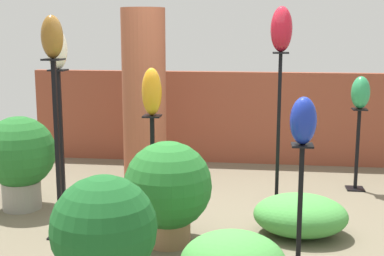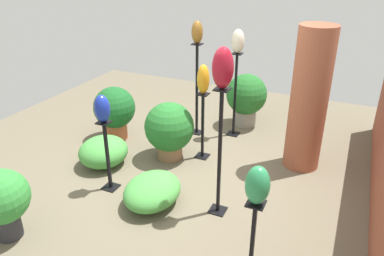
{
  "view_description": "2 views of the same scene",
  "coord_description": "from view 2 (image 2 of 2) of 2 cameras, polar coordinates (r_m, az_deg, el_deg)",
  "views": [
    {
      "loc": [
        0.36,
        -4.7,
        1.83
      ],
      "look_at": [
        -0.28,
        0.26,
        0.89
      ],
      "focal_mm": 50.0,
      "sensor_mm": 36.0,
      "label": 1
    },
    {
      "loc": [
        4.1,
        2.01,
        2.9
      ],
      "look_at": [
        -0.1,
        0.12,
        0.73
      ],
      "focal_mm": 35.0,
      "sensor_mm": 36.0,
      "label": 2
    }
  ],
  "objects": [
    {
      "name": "ground_plane",
      "position": [
        5.42,
        -1.54,
        -7.2
      ],
      "size": [
        8.0,
        8.0,
        0.0
      ],
      "primitive_type": "plane",
      "color": "#6B604C"
    },
    {
      "name": "brick_pillar",
      "position": [
        5.47,
        17.39,
        4.06
      ],
      "size": [
        0.52,
        0.52,
        2.07
      ],
      "primitive_type": "cylinder",
      "color": "#9E5138",
      "rests_on": "ground"
    },
    {
      "name": "pedestal_amber",
      "position": [
        5.66,
        1.63,
        -0.17
      ],
      "size": [
        0.2,
        0.2,
        1.04
      ],
      "color": "black",
      "rests_on": "ground"
    },
    {
      "name": "pedestal_cobalt",
      "position": [
        5.04,
        -12.71,
        -4.65
      ],
      "size": [
        0.2,
        0.2,
        0.98
      ],
      "color": "black",
      "rests_on": "ground"
    },
    {
      "name": "pedestal_jade",
      "position": [
        3.66,
        9.1,
        -17.7
      ],
      "size": [
        0.2,
        0.2,
        0.94
      ],
      "color": "black",
      "rests_on": "ground"
    },
    {
      "name": "pedestal_ivory",
      "position": [
        6.36,
        6.56,
        4.47
      ],
      "size": [
        0.2,
        0.2,
        1.44
      ],
      "color": "black",
      "rests_on": "ground"
    },
    {
      "name": "pedestal_ruby",
      "position": [
        4.34,
        4.22,
        -4.68
      ],
      "size": [
        0.2,
        0.2,
        1.6
      ],
      "color": "black",
      "rests_on": "ground"
    },
    {
      "name": "pedestal_bronze",
      "position": [
        6.36,
        0.75,
        5.27
      ],
      "size": [
        0.2,
        0.2,
        1.58
      ],
      "color": "black",
      "rests_on": "ground"
    },
    {
      "name": "art_vase_amber",
      "position": [
        5.37,
        1.73,
        7.43
      ],
      "size": [
        0.18,
        0.18,
        0.43
      ],
      "primitive_type": "ellipsoid",
      "color": "orange",
      "rests_on": "pedestal_amber"
    },
    {
      "name": "art_vase_cobalt",
      "position": [
        4.73,
        -13.52,
        2.88
      ],
      "size": [
        0.2,
        0.2,
        0.36
      ],
      "primitive_type": "ellipsoid",
      "color": "#192D9E",
      "rests_on": "pedestal_cobalt"
    },
    {
      "name": "art_vase_jade",
      "position": [
        3.23,
        9.95,
        -8.59
      ],
      "size": [
        0.21,
        0.21,
        0.36
      ],
      "primitive_type": "ellipsoid",
      "color": "#2D9356",
      "rests_on": "pedestal_jade"
    },
    {
      "name": "art_vase_ivory",
      "position": [
        6.09,
        7.01,
        12.99
      ],
      "size": [
        0.19,
        0.21,
        0.38
      ],
      "primitive_type": "ellipsoid",
      "color": "beige",
      "rests_on": "pedestal_ivory"
    },
    {
      "name": "art_vase_ruby",
      "position": [
        3.92,
        4.72,
        9.12
      ],
      "size": [
        0.22,
        0.23,
        0.45
      ],
      "primitive_type": "ellipsoid",
      "color": "maroon",
      "rests_on": "pedestal_ruby"
    },
    {
      "name": "art_vase_bronze",
      "position": [
        6.08,
        0.8,
        14.39
      ],
      "size": [
        0.18,
        0.18,
        0.36
      ],
      "primitive_type": "ellipsoid",
      "color": "brown",
      "rests_on": "pedestal_bronze"
    },
    {
      "name": "potted_plant_near_pillar",
      "position": [
        4.57,
        -26.99,
        -9.65
      ],
      "size": [
        0.6,
        0.6,
        0.84
      ],
      "color": "#2D2D33",
      "rests_on": "ground"
    },
    {
      "name": "potted_plant_mid_right",
      "position": [
        6.81,
        8.28,
        4.74
      ],
      "size": [
        0.73,
        0.73,
        0.96
      ],
      "color": "gray",
      "rests_on": "ground"
    },
    {
      "name": "potted_plant_front_left",
      "position": [
        5.65,
        -3.47,
        -0.08
      ],
      "size": [
        0.75,
        0.75,
        0.9
      ],
      "color": "#936B4C",
      "rests_on": "ground"
    },
    {
      "name": "potted_plant_back_center",
      "position": [
        6.37,
        -11.72,
        2.74
      ],
      "size": [
        0.69,
        0.69,
        0.91
      ],
      "color": "#B25B38",
      "rests_on": "ground"
    },
    {
      "name": "foliage_bed_east",
      "position": [
        5.73,
        -13.35,
        -3.51
      ],
      "size": [
        0.75,
        0.71,
        0.43
      ],
      "primitive_type": "ellipsoid",
      "color": "#479942",
      "rests_on": "ground"
    },
    {
      "name": "foliage_bed_west",
      "position": [
        4.79,
        -6.06,
        -9.5
      ],
      "size": [
        0.84,
        0.68,
        0.37
      ],
      "primitive_type": "ellipsoid",
      "color": "#479942",
      "rests_on": "ground"
    }
  ]
}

